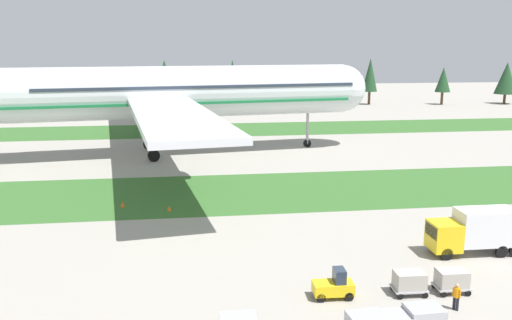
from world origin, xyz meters
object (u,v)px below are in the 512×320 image
at_px(airliner, 167,92).
at_px(catering_truck, 474,230).
at_px(ground_crew_marshaller, 456,296).
at_px(taxiway_marker_0, 123,204).
at_px(taxiway_marker_1, 169,208).
at_px(cargo_dolly_second, 452,279).
at_px(baggage_tug, 334,286).
at_px(cargo_dolly_lead, 409,281).

relative_size(airliner, catering_truck, 11.22).
distance_m(ground_crew_marshaller, taxiway_marker_0, 33.76).
distance_m(catering_truck, taxiway_marker_1, 28.01).
xyz_separation_m(cargo_dolly_second, catering_truck, (4.94, 6.20, 1.03)).
bearing_deg(baggage_tug, taxiway_marker_1, 30.19).
bearing_deg(airliner, cargo_dolly_second, 13.93).
bearing_deg(catering_truck, cargo_dolly_second, 142.13).
xyz_separation_m(airliner, taxiway_marker_1, (0.64, -28.48, -9.04)).
bearing_deg(taxiway_marker_0, cargo_dolly_lead, -47.31).
bearing_deg(airliner, ground_crew_marshaller, 12.13).
height_order(airliner, taxiway_marker_1, airliner).
bearing_deg(taxiway_marker_1, catering_truck, -31.26).
height_order(cargo_dolly_lead, catering_truck, catering_truck).
bearing_deg(ground_crew_marshaller, catering_truck, 115.77).
bearing_deg(catering_truck, taxiway_marker_0, 60.85).
bearing_deg(ground_crew_marshaller, taxiway_marker_0, -167.51).
xyz_separation_m(cargo_dolly_second, ground_crew_marshaller, (-0.91, -2.36, 0.03)).
height_order(baggage_tug, catering_truck, catering_truck).
height_order(cargo_dolly_second, ground_crew_marshaller, ground_crew_marshaller).
height_order(baggage_tug, ground_crew_marshaller, baggage_tug).
height_order(airliner, taxiway_marker_0, airliner).
height_order(airliner, catering_truck, airliner).
distance_m(baggage_tug, taxiway_marker_0, 27.33).
height_order(baggage_tug, taxiway_marker_1, baggage_tug).
relative_size(cargo_dolly_second, taxiway_marker_0, 3.71).
bearing_deg(baggage_tug, cargo_dolly_lead, -90.00).
bearing_deg(taxiway_marker_1, airliner, 91.30).
bearing_deg(cargo_dolly_second, taxiway_marker_0, 48.14).
distance_m(airliner, taxiway_marker_1, 29.89).
relative_size(baggage_tug, taxiway_marker_0, 4.36).
bearing_deg(taxiway_marker_0, taxiway_marker_1, -21.87).
bearing_deg(catering_truck, ground_crew_marshaller, 146.31).
bearing_deg(airliner, baggage_tug, 5.63).
distance_m(cargo_dolly_lead, catering_truck, 9.99).
relative_size(ground_crew_marshaller, taxiway_marker_0, 2.88).
bearing_deg(taxiway_marker_1, baggage_tug, -61.64).
bearing_deg(cargo_dolly_second, baggage_tug, 90.00).
xyz_separation_m(airliner, baggage_tug, (11.69, -48.94, -8.48)).
bearing_deg(taxiway_marker_0, cargo_dolly_second, -43.69).
xyz_separation_m(airliner, ground_crew_marshaller, (18.69, -51.55, -8.35)).
distance_m(baggage_tug, ground_crew_marshaller, 7.48).
bearing_deg(cargo_dolly_second, cargo_dolly_lead, 90.00).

